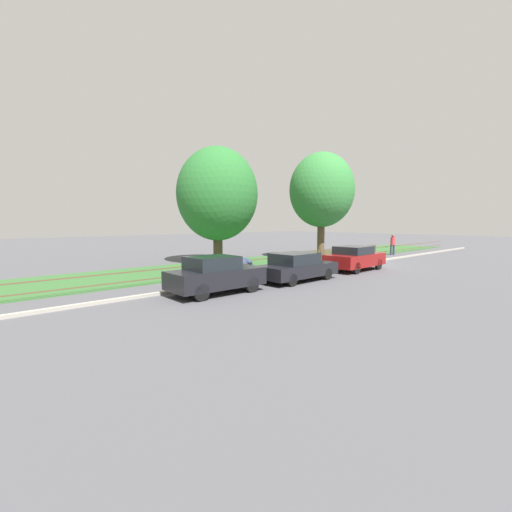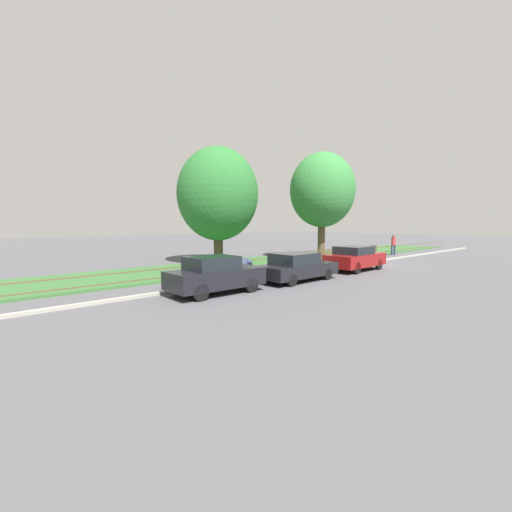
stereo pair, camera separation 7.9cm
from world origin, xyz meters
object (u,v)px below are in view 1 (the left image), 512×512
covered_motorcycle (240,266)px  tree_behind_motorcycle (322,190)px  tree_nearest_kerb (217,194)px  parked_car_black_saloon (297,267)px  parked_car_navy_estate (355,258)px  parked_car_silver_hatchback (215,275)px  pedestrian_near_fence (393,243)px

covered_motorcycle → tree_behind_motorcycle: bearing=14.9°
covered_motorcycle → tree_behind_motorcycle: tree_behind_motorcycle is taller
tree_nearest_kerb → tree_behind_motorcycle: 8.03m
parked_car_black_saloon → parked_car_navy_estate: 5.32m
parked_car_silver_hatchback → tree_behind_motorcycle: bearing=21.3°
pedestrian_near_fence → parked_car_navy_estate: bearing=49.0°
parked_car_navy_estate → tree_behind_motorcycle: (3.43, 5.09, 4.50)m
parked_car_black_saloon → tree_behind_motorcycle: 11.15m
tree_nearest_kerb → parked_car_silver_hatchback: bearing=-126.4°
parked_car_silver_hatchback → parked_car_black_saloon: size_ratio=0.90×
covered_motorcycle → tree_nearest_kerb: (3.11, 6.19, 4.11)m
tree_nearest_kerb → tree_behind_motorcycle: size_ratio=0.99×
covered_motorcycle → tree_behind_motorcycle: 11.74m
parked_car_black_saloon → tree_behind_motorcycle: size_ratio=0.53×
parked_car_navy_estate → pedestrian_near_fence: pedestrian_near_fence is taller
parked_car_black_saloon → pedestrian_near_fence: size_ratio=2.39×
parked_car_black_saloon → covered_motorcycle: 2.84m
parked_car_navy_estate → tree_nearest_kerb: (-3.87, 8.40, 4.00)m
parked_car_silver_hatchback → tree_nearest_kerb: (6.11, 8.30, 3.99)m
parked_car_black_saloon → tree_behind_motorcycle: bearing=29.8°
tree_behind_motorcycle → parked_car_navy_estate: bearing=-124.0°
tree_nearest_kerb → tree_behind_motorcycle: (7.30, -3.30, 0.50)m
tree_behind_motorcycle → parked_car_black_saloon: bearing=-149.3°
tree_behind_motorcycle → parked_car_silver_hatchback: bearing=-159.6°
parked_car_silver_hatchback → parked_car_navy_estate: bearing=0.3°
covered_motorcycle → tree_nearest_kerb: bearing=62.7°
parked_car_navy_estate → covered_motorcycle: 7.32m
parked_car_silver_hatchback → parked_car_black_saloon: 4.67m
covered_motorcycle → tree_nearest_kerb: 8.05m
parked_car_black_saloon → covered_motorcycle: (-1.65, 2.31, -0.05)m
parked_car_silver_hatchback → tree_nearest_kerb: tree_nearest_kerb is taller
parked_car_black_saloon → tree_behind_motorcycle: tree_behind_motorcycle is taller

